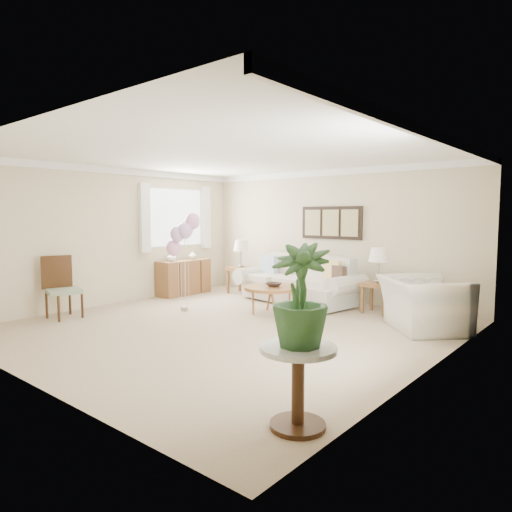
% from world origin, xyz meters
% --- Properties ---
extents(ground_plane, '(6.00, 6.00, 0.00)m').
position_xyz_m(ground_plane, '(0.00, 0.00, 0.00)').
color(ground_plane, tan).
extents(room_shell, '(6.04, 6.04, 2.60)m').
position_xyz_m(room_shell, '(-0.11, 0.09, 1.63)').
color(room_shell, '#C8BA92').
rests_on(room_shell, ground).
extents(wall_art_triptych, '(1.35, 0.06, 0.65)m').
position_xyz_m(wall_art_triptych, '(0.00, 2.96, 1.55)').
color(wall_art_triptych, black).
rests_on(wall_art_triptych, ground).
extents(sofa, '(2.62, 1.26, 0.92)m').
position_xyz_m(sofa, '(-0.31, 2.31, 0.36)').
color(sofa, beige).
rests_on(sofa, ground).
extents(end_table_left, '(0.53, 0.48, 0.58)m').
position_xyz_m(end_table_left, '(-1.88, 2.38, 0.48)').
color(end_table_left, brown).
rests_on(end_table_left, ground).
extents(end_table_right, '(0.50, 0.45, 0.54)m').
position_xyz_m(end_table_right, '(1.29, 2.38, 0.45)').
color(end_table_right, brown).
rests_on(end_table_right, ground).
extents(lamp_left, '(0.33, 0.33, 0.59)m').
position_xyz_m(lamp_left, '(-1.88, 2.38, 1.03)').
color(lamp_left, gray).
rests_on(lamp_left, end_table_left).
extents(lamp_right, '(0.34, 0.34, 0.61)m').
position_xyz_m(lamp_right, '(1.29, 2.38, 1.00)').
color(lamp_right, gray).
rests_on(lamp_right, end_table_right).
extents(coffee_table, '(0.95, 0.95, 0.48)m').
position_xyz_m(coffee_table, '(-0.09, 1.16, 0.44)').
color(coffee_table, olive).
rests_on(coffee_table, ground).
extents(decor_bowl, '(0.32, 0.32, 0.07)m').
position_xyz_m(decor_bowl, '(-0.06, 1.17, 0.51)').
color(decor_bowl, black).
rests_on(decor_bowl, coffee_table).
extents(armchair, '(1.58, 1.59, 0.78)m').
position_xyz_m(armchair, '(2.31, 1.71, 0.39)').
color(armchair, beige).
rests_on(armchair, ground).
extents(side_table, '(0.62, 0.62, 0.67)m').
position_xyz_m(side_table, '(2.68, -2.05, 0.51)').
color(side_table, silver).
rests_on(side_table, ground).
extents(potted_plant, '(0.59, 0.59, 0.81)m').
position_xyz_m(potted_plant, '(2.69, -2.05, 1.08)').
color(potted_plant, '#275322').
rests_on(potted_plant, side_table).
extents(accent_chair, '(0.63, 0.63, 1.03)m').
position_xyz_m(accent_chair, '(-2.60, -1.30, 0.53)').
color(accent_chair, gray).
rests_on(accent_chair, ground).
extents(credenza, '(0.46, 1.20, 0.74)m').
position_xyz_m(credenza, '(-2.76, 1.50, 0.37)').
color(credenza, brown).
rests_on(credenza, ground).
extents(vase_white, '(0.20, 0.20, 0.19)m').
position_xyz_m(vase_white, '(-2.74, 1.16, 0.84)').
color(vase_white, silver).
rests_on(vase_white, credenza).
extents(vase_sage, '(0.23, 0.23, 0.18)m').
position_xyz_m(vase_sage, '(-2.74, 1.75, 0.83)').
color(vase_sage, '#B1BFA1').
rests_on(vase_sage, credenza).
extents(balloon_cluster, '(0.55, 0.45, 1.74)m').
position_xyz_m(balloon_cluster, '(-1.44, 0.35, 1.39)').
color(balloon_cluster, gray).
rests_on(balloon_cluster, ground).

